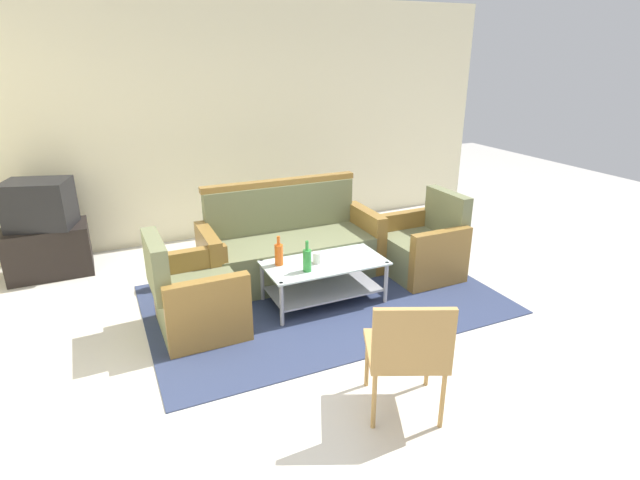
{
  "coord_description": "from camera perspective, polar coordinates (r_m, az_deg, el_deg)",
  "views": [
    {
      "loc": [
        -1.84,
        -3.0,
        2.21
      ],
      "look_at": [
        -0.14,
        0.72,
        0.65
      ],
      "focal_mm": 28.11,
      "sensor_mm": 36.0,
      "label": 1
    }
  ],
  "objects": [
    {
      "name": "wall_back",
      "position": [
        6.38,
        -7.84,
        13.37
      ],
      "size": [
        6.52,
        0.12,
        2.8
      ],
      "color": "beige",
      "rests_on": "ground"
    },
    {
      "name": "wicker_chair",
      "position": [
        3.18,
        9.97,
        -12.06
      ],
      "size": [
        0.63,
        0.63,
        0.84
      ],
      "rotation": [
        0.0,
        0.0,
        -0.42
      ],
      "color": "#AD844C",
      "rests_on": "ground"
    },
    {
      "name": "armchair_right",
      "position": [
        5.28,
        11.63,
        -0.93
      ],
      "size": [
        0.7,
        0.76,
        0.85
      ],
      "rotation": [
        0.0,
        0.0,
        1.58
      ],
      "color": "#6B704C",
      "rests_on": "rug"
    },
    {
      "name": "couch",
      "position": [
        5.12,
        -3.37,
        -0.88
      ],
      "size": [
        1.81,
        0.76,
        0.96
      ],
      "rotation": [
        0.0,
        0.0,
        3.13
      ],
      "color": "#6B704C",
      "rests_on": "rug"
    },
    {
      "name": "ground_plane",
      "position": [
        4.15,
        5.99,
        -11.41
      ],
      "size": [
        14.0,
        14.0,
        0.0
      ],
      "primitive_type": "plane",
      "color": "beige"
    },
    {
      "name": "television",
      "position": [
        5.77,
        -29.33,
        3.58
      ],
      "size": [
        0.7,
        0.59,
        0.48
      ],
      "rotation": [
        0.0,
        0.0,
        2.86
      ],
      "color": "black",
      "rests_on": "tv_stand"
    },
    {
      "name": "cup",
      "position": [
        4.5,
        -0.32,
        -2.03
      ],
      "size": [
        0.08,
        0.08,
        0.1
      ],
      "primitive_type": "cylinder",
      "color": "silver",
      "rests_on": "coffee_table"
    },
    {
      "name": "rug",
      "position": [
        4.76,
        0.38,
        -6.74
      ],
      "size": [
        3.2,
        2.04,
        0.01
      ],
      "primitive_type": "cube",
      "color": "#2D3856",
      "rests_on": "ground"
    },
    {
      "name": "bottle_orange",
      "position": [
        4.46,
        -4.71,
        -1.6
      ],
      "size": [
        0.08,
        0.08,
        0.27
      ],
      "color": "#D85919",
      "rests_on": "coffee_table"
    },
    {
      "name": "tv_stand",
      "position": [
        5.91,
        -28.5,
        -1.05
      ],
      "size": [
        0.8,
        0.5,
        0.52
      ],
      "primitive_type": "cube",
      "color": "black",
      "rests_on": "ground"
    },
    {
      "name": "bottle_green",
      "position": [
        4.31,
        -1.48,
        -2.26
      ],
      "size": [
        0.07,
        0.07,
        0.28
      ],
      "color": "#2D8C38",
      "rests_on": "coffee_table"
    },
    {
      "name": "coffee_table",
      "position": [
        4.61,
        0.43,
        -4.02
      ],
      "size": [
        1.1,
        0.6,
        0.4
      ],
      "color": "silver",
      "rests_on": "rug"
    },
    {
      "name": "armchair_left",
      "position": [
        4.28,
        -14.0,
        -6.48
      ],
      "size": [
        0.71,
        0.77,
        0.85
      ],
      "rotation": [
        0.0,
        0.0,
        -1.56
      ],
      "color": "#6B704C",
      "rests_on": "rug"
    }
  ]
}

